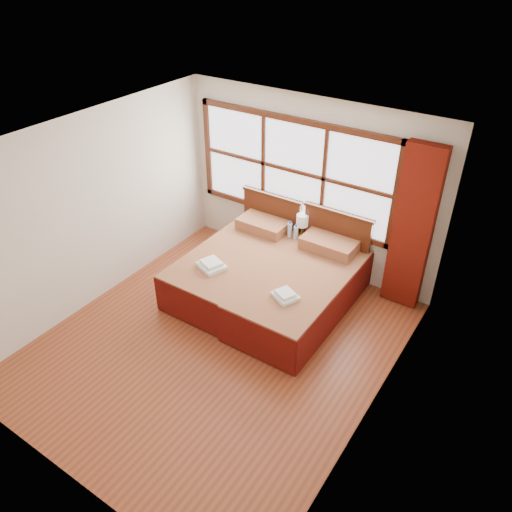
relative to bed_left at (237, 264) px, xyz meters
The scene contains 15 objects.
floor 1.36m from the bed_left, 65.31° to the right, with size 4.50×4.50×0.00m, color brown.
ceiling 2.63m from the bed_left, 65.31° to the right, with size 4.50×4.50×0.00m, color white.
wall_back 1.54m from the bed_left, 62.44° to the left, with size 4.00×4.00×0.00m, color silver.
wall_left 2.12m from the bed_left, 140.48° to the right, with size 4.50×4.50×0.00m, color silver.
wall_right 2.98m from the bed_left, 25.13° to the right, with size 4.50×4.50×0.00m, color silver.
window 1.58m from the bed_left, 73.54° to the left, with size 3.16×0.06×1.56m.
curtain 2.48m from the bed_left, 23.03° to the left, with size 0.50×0.16×2.30m, color maroon.
bed_left is the anchor object (origin of this frame).
bed_right 1.10m from the bed_left, ahead, with size 1.13×2.19×1.10m.
nightstand 0.99m from the bed_left, 54.10° to the left, with size 0.43×0.42×0.57m.
towels_left 0.61m from the bed_left, 92.76° to the right, with size 0.43×0.41×0.10m.
towels_right 1.32m from the bed_left, 26.44° to the right, with size 0.38×0.36×0.09m.
lamp 1.15m from the bed_left, 56.98° to the left, with size 0.18×0.18×0.35m.
bottle_near 0.94m from the bed_left, 59.36° to the left, with size 0.07×0.07×0.26m.
bottle_far 0.98m from the bed_left, 52.63° to the left, with size 0.07×0.07×0.25m.
Camera 1 is at (2.99, -3.62, 4.41)m, focal length 35.00 mm.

